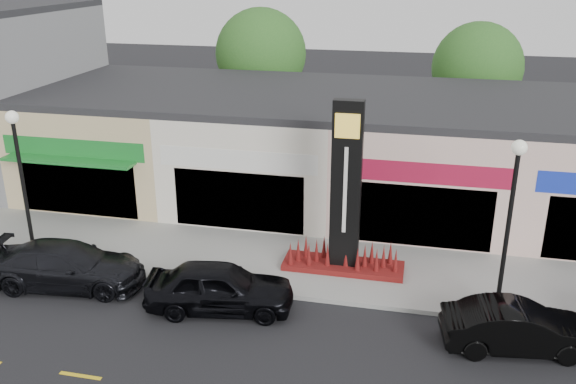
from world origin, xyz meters
The scene contains 14 objects.
ground centered at (0.00, 0.00, 0.00)m, with size 120.00×120.00×0.00m, color black.
sidewalk centered at (0.00, 4.35, 0.07)m, with size 52.00×4.30×0.15m, color gray.
curb centered at (0.00, 2.10, 0.07)m, with size 52.00×0.20×0.15m, color gray.
shop_beige centered at (-8.50, 11.46, 2.40)m, with size 7.00×10.85×4.80m.
shop_cream centered at (-1.50, 11.47, 2.40)m, with size 7.00×10.01×4.80m.
shop_pink_w centered at (5.50, 11.47, 2.40)m, with size 7.00×10.01×4.80m.
tree_rear_west centered at (-4.00, 19.50, 5.22)m, with size 5.20×5.20×7.83m.
tree_rear_mid centered at (8.00, 19.50, 4.88)m, with size 4.80×4.80×7.29m.
lamp_west_near centered at (-8.00, 2.50, 3.48)m, with size 0.44×0.44×5.47m.
lamp_east_near centered at (8.00, 2.50, 3.48)m, with size 0.44×0.44×5.47m.
pylon_sign centered at (3.00, 4.20, 2.27)m, with size 4.20×1.30×6.00m.
car_dark_sedan centered at (-5.89, 1.27, 0.75)m, with size 5.16×2.10×1.50m, color black.
car_black_sedan centered at (-0.43, 0.96, 0.78)m, with size 4.59×1.85×1.57m, color black.
car_black_conv centered at (8.37, 0.78, 0.69)m, with size 4.19×1.46×1.38m, color black.
Camera 1 is at (5.26, -14.77, 10.30)m, focal length 38.00 mm.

